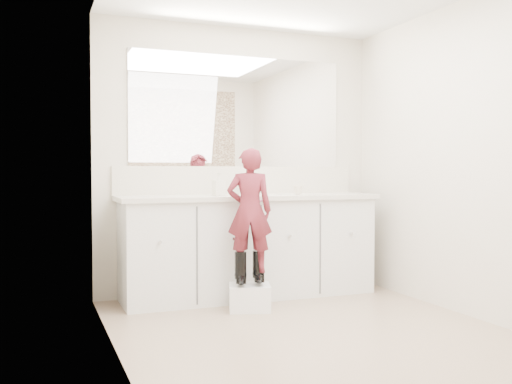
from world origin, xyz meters
name	(u,v)px	position (x,y,z in m)	size (l,w,h in m)	color
floor	(314,333)	(0.00, 0.00, 0.00)	(3.00, 3.00, 0.00)	#886C59
wall_back	(239,160)	(0.00, 1.50, 1.20)	(2.60, 2.60, 0.00)	beige
wall_front	(477,146)	(0.00, -1.50, 1.20)	(2.60, 2.60, 0.00)	beige
wall_left	(116,153)	(-1.30, 0.00, 1.20)	(3.00, 3.00, 0.00)	beige
wall_right	(468,157)	(1.30, 0.00, 1.20)	(3.00, 3.00, 0.00)	beige
vanity_cabinet	(249,248)	(0.00, 1.23, 0.42)	(2.20, 0.55, 0.85)	silver
countertop	(250,197)	(0.00, 1.21, 0.87)	(2.28, 0.58, 0.04)	beige
backsplash	(239,180)	(0.00, 1.49, 1.02)	(2.28, 0.03, 0.25)	beige
mirror	(239,111)	(0.00, 1.49, 1.64)	(2.00, 0.02, 1.00)	white
dot_panel	(477,39)	(0.00, -1.49, 1.65)	(2.00, 0.01, 1.20)	#472819
faucet	(243,189)	(0.00, 1.38, 0.94)	(0.08, 0.08, 0.10)	silver
cup	(298,190)	(0.44, 1.15, 0.93)	(0.09, 0.09, 0.08)	beige
soap_bottle	(219,184)	(-0.30, 1.17, 0.99)	(0.09, 0.09, 0.19)	silver
step_stool	(250,297)	(-0.18, 0.75, 0.10)	(0.32, 0.26, 0.20)	white
boot_left	(241,269)	(-0.25, 0.75, 0.34)	(0.10, 0.18, 0.26)	black
boot_right	(258,267)	(-0.10, 0.75, 0.34)	(0.10, 0.18, 0.26)	black
toddler	(250,210)	(-0.18, 0.75, 0.79)	(0.35, 0.23, 0.97)	#A33245
toothbrush	(258,202)	(-0.11, 0.75, 0.85)	(0.01, 0.01, 0.14)	#D3529E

